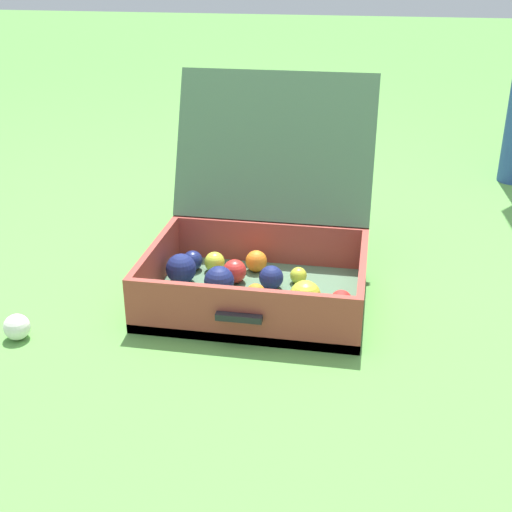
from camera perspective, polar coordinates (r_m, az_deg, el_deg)
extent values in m
plane|color=#569342|center=(1.79, 2.26, -4.29)|extent=(16.00, 16.00, 0.00)
cube|color=#4C7051|center=(1.80, 0.00, -3.52)|extent=(0.57, 0.43, 0.03)
cube|color=#9E3D33|center=(1.84, -8.44, -1.11)|extent=(0.02, 0.43, 0.15)
cube|color=#9E3D33|center=(1.75, 8.86, -2.49)|extent=(0.02, 0.43, 0.15)
cube|color=#9E3D33|center=(1.60, -1.30, -5.04)|extent=(0.53, 0.02, 0.15)
cube|color=#9E3D33|center=(1.96, 1.06, 0.83)|extent=(0.53, 0.02, 0.15)
cube|color=#4C7051|center=(1.95, 1.56, 9.18)|extent=(0.57, 0.18, 0.40)
cube|color=black|center=(1.58, -1.45, -5.21)|extent=(0.11, 0.02, 0.02)
sphere|color=#CCDB38|center=(1.85, 3.58, -1.64)|extent=(0.05, 0.05, 0.05)
sphere|color=navy|center=(1.81, 1.29, -1.83)|extent=(0.07, 0.07, 0.07)
sphere|color=navy|center=(1.92, -5.35, -0.38)|extent=(0.06, 0.06, 0.06)
sphere|color=orange|center=(1.91, 0.02, -0.43)|extent=(0.06, 0.06, 0.06)
sphere|color=#CCDB38|center=(1.91, -3.50, -0.50)|extent=(0.06, 0.06, 0.06)
sphere|color=navy|center=(1.85, -6.32, -1.07)|extent=(0.08, 0.08, 0.08)
sphere|color=red|center=(1.72, 7.17, -3.75)|extent=(0.06, 0.06, 0.06)
sphere|color=yellow|center=(1.69, -2.60, -4.09)|extent=(0.06, 0.06, 0.06)
sphere|color=#CCDB38|center=(1.70, 4.15, -3.38)|extent=(0.08, 0.08, 0.08)
sphere|color=yellow|center=(1.71, -5.51, -3.68)|extent=(0.06, 0.06, 0.06)
sphere|color=navy|center=(1.78, -3.12, -2.11)|extent=(0.08, 0.08, 0.08)
sphere|color=purple|center=(1.65, 0.03, -4.65)|extent=(0.07, 0.07, 0.07)
sphere|color=red|center=(1.84, -1.82, -1.28)|extent=(0.07, 0.07, 0.07)
sphere|color=orange|center=(1.75, -0.03, -3.14)|extent=(0.05, 0.05, 0.05)
sphere|color=white|center=(1.73, -19.47, -5.65)|extent=(0.06, 0.06, 0.06)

